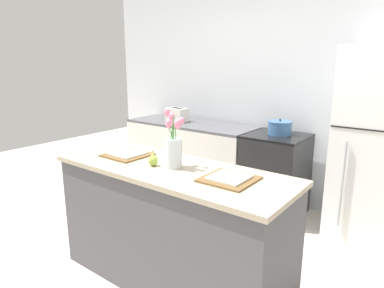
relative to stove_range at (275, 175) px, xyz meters
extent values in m
plane|color=beige|center=(-0.10, -1.60, -0.44)|extent=(10.00, 10.00, 0.00)
cube|color=silver|center=(-0.10, 0.40, 0.91)|extent=(5.20, 0.08, 2.70)
cube|color=#4C4C51|center=(-0.10, -1.60, 0.00)|extent=(1.76, 0.62, 0.88)
cube|color=tan|center=(-0.10, -1.60, 0.45)|extent=(1.80, 0.66, 0.03)
cube|color=silver|center=(-1.16, 0.00, -0.01)|extent=(1.68, 0.60, 0.86)
cube|color=#515156|center=(-1.16, 0.00, 0.43)|extent=(1.68, 0.60, 0.03)
cube|color=black|center=(0.00, 0.00, -0.01)|extent=(0.60, 0.60, 0.86)
cube|color=black|center=(0.00, 0.00, 0.43)|extent=(0.60, 0.60, 0.02)
cube|color=black|center=(0.00, -0.30, -0.04)|extent=(0.42, 0.01, 0.28)
cube|color=white|center=(0.95, 0.00, 0.45)|extent=(0.68, 0.64, 1.78)
cube|color=black|center=(0.95, -0.32, 0.66)|extent=(0.67, 0.01, 0.01)
cylinder|color=#B2B5B7|center=(0.76, -0.34, 0.16)|extent=(0.02, 0.02, 0.77)
cylinder|color=silver|center=(-0.08, -1.59, 0.57)|extent=(0.12, 0.12, 0.20)
cylinder|color=#4C9342|center=(-0.05, -1.59, 0.64)|extent=(0.03, 0.01, 0.24)
ellipsoid|color=pink|center=(-0.04, -1.59, 0.79)|extent=(0.05, 0.05, 0.07)
cylinder|color=#4C9342|center=(-0.08, -1.58, 0.66)|extent=(0.05, 0.12, 0.25)
ellipsoid|color=pink|center=(-0.05, -1.52, 0.80)|extent=(0.03, 0.03, 0.05)
cylinder|color=#4C9342|center=(-0.10, -1.57, 0.66)|extent=(0.08, 0.07, 0.27)
ellipsoid|color=pink|center=(-0.14, -1.54, 0.82)|extent=(0.04, 0.04, 0.07)
cylinder|color=#4C9342|center=(-0.09, -1.60, 0.68)|extent=(0.06, 0.03, 0.32)
ellipsoid|color=pink|center=(-0.12, -1.61, 0.86)|extent=(0.04, 0.04, 0.06)
cylinder|color=#4C9342|center=(-0.08, -1.61, 0.65)|extent=(0.01, 0.07, 0.25)
ellipsoid|color=pink|center=(-0.07, -1.64, 0.79)|extent=(0.04, 0.04, 0.06)
ellipsoid|color=#9EBC47|center=(-0.22, -1.65, 0.51)|extent=(0.07, 0.07, 0.08)
cone|color=#9EBC47|center=(-0.22, -1.65, 0.56)|extent=(0.04, 0.04, 0.03)
cylinder|color=brown|center=(-0.22, -1.65, 0.58)|extent=(0.01, 0.01, 0.02)
cube|color=brown|center=(-0.57, -1.58, 0.48)|extent=(0.32, 0.32, 0.01)
cube|color=silver|center=(-0.57, -1.58, 0.49)|extent=(0.23, 0.23, 0.01)
cube|color=brown|center=(0.37, -1.58, 0.48)|extent=(0.32, 0.32, 0.01)
cube|color=silver|center=(0.37, -1.58, 0.49)|extent=(0.23, 0.23, 0.01)
cube|color=silver|center=(-1.38, 0.00, 0.53)|extent=(0.26, 0.18, 0.17)
cube|color=black|center=(-1.42, 0.00, 0.61)|extent=(0.05, 0.11, 0.01)
cube|color=black|center=(-1.33, 0.00, 0.61)|extent=(0.05, 0.11, 0.01)
cube|color=black|center=(-1.52, 0.00, 0.55)|extent=(0.02, 0.02, 0.02)
cylinder|color=#386093|center=(0.01, 0.03, 0.51)|extent=(0.25, 0.25, 0.13)
cylinder|color=#386093|center=(0.01, 0.03, 0.58)|extent=(0.25, 0.25, 0.01)
sphere|color=black|center=(0.01, 0.03, 0.60)|extent=(0.02, 0.02, 0.02)
camera|label=1|loc=(1.43, -3.34, 1.21)|focal=32.00mm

